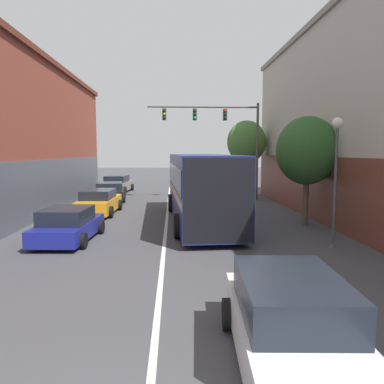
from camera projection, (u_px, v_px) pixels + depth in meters
name	position (u px, v px, depth m)	size (l,w,h in m)	color
lane_center_line	(166.00, 229.00, 16.59)	(0.14, 40.44, 0.01)	silver
bus	(200.00, 184.00, 18.17)	(3.24, 11.12, 3.30)	navy
hatchback_foreground	(293.00, 328.00, 5.83)	(2.20, 4.70, 1.46)	silver
parked_car_left_near	(118.00, 184.00, 31.95)	(2.42, 4.73, 1.44)	slate
parked_car_left_mid	(68.00, 225.00, 14.40)	(2.24, 4.11, 1.31)	navy
parked_car_left_far	(99.00, 202.00, 20.67)	(2.11, 4.35, 1.37)	orange
parked_car_left_distant	(110.00, 192.00, 26.32)	(2.49, 4.20, 1.31)	black
traffic_signal_gantry	(222.00, 128.00, 26.37)	(7.85, 0.36, 6.86)	#514C47
street_lamp	(336.00, 161.00, 13.17)	(0.40, 0.40, 4.63)	#47474C
street_tree_near	(307.00, 151.00, 17.19)	(2.85, 2.57, 5.06)	brown
street_tree_far	(247.00, 142.00, 28.38)	(2.94, 2.65, 5.80)	#4C3823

